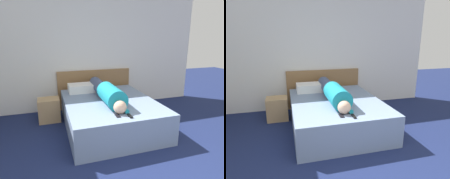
# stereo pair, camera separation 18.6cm
# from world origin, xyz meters

# --- Properties ---
(wall_back) EXTENTS (5.57, 0.06, 2.60)m
(wall_back) POSITION_xyz_m (0.00, 3.88, 1.30)
(wall_back) COLOR white
(wall_back) RESTS_ON ground_plane
(bed) EXTENTS (1.63, 2.07, 0.53)m
(bed) POSITION_xyz_m (0.14, 2.64, 0.26)
(bed) COLOR #7589A8
(bed) RESTS_ON ground_plane
(headboard) EXTENTS (1.75, 0.04, 0.91)m
(headboard) POSITION_xyz_m (0.14, 3.81, 0.46)
(headboard) COLOR olive
(headboard) RESTS_ON ground_plane
(nightstand) EXTENTS (0.42, 0.36, 0.47)m
(nightstand) POSITION_xyz_m (-0.95, 3.27, 0.24)
(nightstand) COLOR tan
(nightstand) RESTS_ON ground_plane
(person_lying) EXTENTS (0.34, 1.77, 0.34)m
(person_lying) POSITION_xyz_m (0.10, 2.67, 0.68)
(person_lying) COLOR #DBB293
(person_lying) RESTS_ON bed
(pillow_near_headboard) EXTENTS (0.60, 0.40, 0.17)m
(pillow_near_headboard) POSITION_xyz_m (-0.23, 3.40, 0.61)
(pillow_near_headboard) COLOR white
(pillow_near_headboard) RESTS_ON bed
(tv_remote) EXTENTS (0.04, 0.15, 0.02)m
(tv_remote) POSITION_xyz_m (0.20, 1.80, 0.54)
(tv_remote) COLOR black
(tv_remote) RESTS_ON bed
(cell_phone) EXTENTS (0.06, 0.13, 0.01)m
(cell_phone) POSITION_xyz_m (0.03, 1.87, 0.53)
(cell_phone) COLOR black
(cell_phone) RESTS_ON bed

